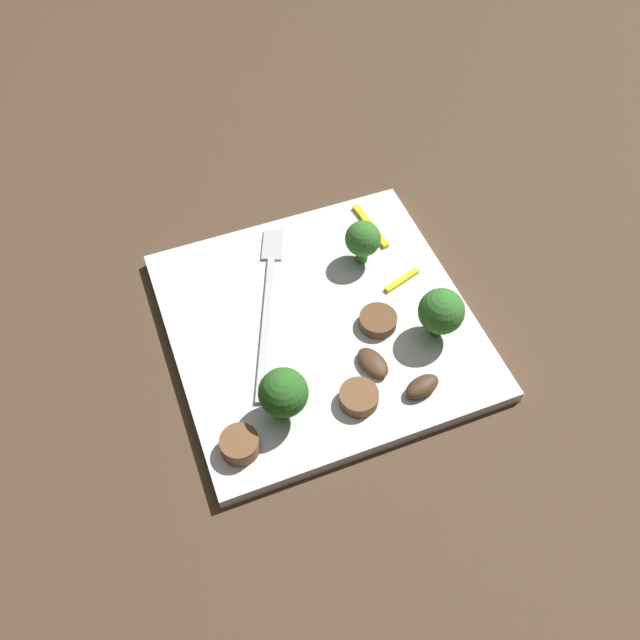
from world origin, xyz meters
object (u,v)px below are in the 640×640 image
at_px(mushroom_1, 422,386).
at_px(mushroom_2, 373,363).
at_px(fork, 268,296).
at_px(sausage_slice_1, 240,445).
at_px(plate, 320,324).
at_px(sausage_slice_2, 378,321).
at_px(broccoli_floret_1, 441,312).
at_px(broccoli_floret_0, 283,393).
at_px(pepper_strip_0, 370,226).
at_px(sausage_slice_0, 353,399).
at_px(broccoli_floret_2, 363,240).
at_px(pepper_strip_1, 402,280).

bearing_deg(mushroom_1, mushroom_2, 38.07).
height_order(fork, sausage_slice_1, sausage_slice_1).
bearing_deg(plate, mushroom_1, -151.52).
bearing_deg(sausage_slice_2, broccoli_floret_1, -121.59).
height_order(broccoli_floret_0, sausage_slice_1, broccoli_floret_0).
distance_m(fork, sausage_slice_2, 0.10).
distance_m(mushroom_1, pepper_strip_0, 0.18).
bearing_deg(sausage_slice_0, fork, 12.92).
distance_m(plate, broccoli_floret_1, 0.10).
xyz_separation_m(sausage_slice_0, mushroom_2, (0.03, -0.03, -0.00)).
height_order(fork, pepper_strip_0, same).
relative_size(broccoli_floret_2, sausage_slice_1, 1.50).
relative_size(plate, fork, 1.43).
bearing_deg(fork, mushroom_1, -125.41).
bearing_deg(mushroom_2, sausage_slice_1, 104.81).
bearing_deg(pepper_strip_1, mushroom_1, 162.98).
bearing_deg(sausage_slice_1, broccoli_floret_2, -48.31).
distance_m(broccoli_floret_0, mushroom_2, 0.08).
bearing_deg(sausage_slice_0, mushroom_2, -47.20).
bearing_deg(sausage_slice_0, mushroom_1, -98.78).
xyz_separation_m(broccoli_floret_0, broccoli_floret_2, (0.12, -0.11, -0.00)).
bearing_deg(broccoli_floret_2, sausage_slice_1, 131.69).
bearing_deg(mushroom_1, sausage_slice_1, 89.03).
xyz_separation_m(sausage_slice_1, pepper_strip_1, (0.10, -0.18, -0.01)).
xyz_separation_m(sausage_slice_2, pepper_strip_1, (0.03, -0.04, -0.00)).
bearing_deg(pepper_strip_1, broccoli_floret_0, 121.89).
relative_size(plate, broccoli_floret_2, 5.70).
height_order(sausage_slice_2, pepper_strip_1, sausage_slice_2).
height_order(mushroom_1, mushroom_2, mushroom_1).
bearing_deg(sausage_slice_2, pepper_strip_0, -20.32).
distance_m(broccoli_floret_1, sausage_slice_0, 0.10).
bearing_deg(mushroom_2, broccoli_floret_2, -18.52).
xyz_separation_m(fork, broccoli_floret_1, (-0.08, -0.12, 0.03)).
bearing_deg(broccoli_floret_2, plate, 130.08).
distance_m(broccoli_floret_2, mushroom_2, 0.11).
height_order(sausage_slice_2, pepper_strip_0, sausage_slice_2).
xyz_separation_m(sausage_slice_2, mushroom_1, (-0.07, -0.01, 0.00)).
height_order(plate, sausage_slice_0, sausage_slice_0).
relative_size(plate, broccoli_floret_0, 4.95).
bearing_deg(pepper_strip_1, broccoli_floret_1, -176.93).
xyz_separation_m(broccoli_floret_0, pepper_strip_1, (0.09, -0.14, -0.03)).
bearing_deg(fork, pepper_strip_1, -80.23).
height_order(sausage_slice_0, sausage_slice_2, sausage_slice_0).
xyz_separation_m(broccoli_floret_1, broccoli_floret_2, (0.10, 0.03, -0.00)).
bearing_deg(pepper_strip_1, sausage_slice_0, 138.09).
relative_size(sausage_slice_1, pepper_strip_1, 0.78).
xyz_separation_m(plate, broccoli_floret_1, (-0.05, -0.08, 0.04)).
bearing_deg(pepper_strip_0, sausage_slice_1, 133.90).
bearing_deg(sausage_slice_1, pepper_strip_1, -60.16).
bearing_deg(broccoli_floret_2, sausage_slice_0, 154.39).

